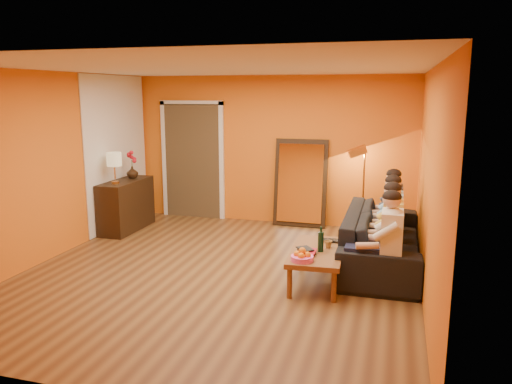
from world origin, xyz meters
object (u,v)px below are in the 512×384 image
(mirror_frame, at_px, (301,183))
(laptop, at_px, (335,242))
(vase, at_px, (132,172))
(sideboard, at_px, (126,205))
(person_far_left, at_px, (391,242))
(tumbler, at_px, (328,244))
(table_lamp, at_px, (115,168))
(dog, at_px, (388,259))
(person_mid_left, at_px, (392,230))
(person_mid_right, at_px, (393,219))
(floor_lamp, at_px, (363,192))
(coffee_table, at_px, (317,266))
(sofa, at_px, (382,238))
(person_far_right, at_px, (393,210))
(wine_bottle, at_px, (321,239))

(mirror_frame, xyz_separation_m, laptop, (0.89, -2.25, -0.33))
(vase, bearing_deg, sideboard, -90.00)
(person_far_left, bearing_deg, tumbler, 165.21)
(table_lamp, bearing_deg, laptop, -13.31)
(dog, bearing_deg, laptop, 146.81)
(sideboard, relative_size, laptop, 3.61)
(person_mid_left, distance_m, vase, 4.57)
(person_mid_right, distance_m, tumbler, 1.18)
(person_far_left, height_order, laptop, person_far_left)
(floor_lamp, bearing_deg, sideboard, 178.01)
(coffee_table, xyz_separation_m, floor_lamp, (0.39, 2.26, 0.51))
(dog, xyz_separation_m, person_far_left, (0.03, -0.17, 0.26))
(sofa, bearing_deg, table_lamp, 85.97)
(person_far_left, bearing_deg, coffee_table, 174.88)
(person_far_right, xyz_separation_m, vase, (-4.37, 0.20, 0.34))
(table_lamp, bearing_deg, floor_lamp, 14.91)
(person_far_left, relative_size, person_mid_left, 1.00)
(dog, distance_m, laptop, 0.71)
(sideboard, xyz_separation_m, coffee_table, (3.50, -1.52, -0.21))
(sofa, height_order, person_far_left, person_far_left)
(sideboard, xyz_separation_m, wine_bottle, (3.55, -1.57, 0.15))
(person_mid_left, relative_size, person_mid_right, 1.00)
(tumbler, xyz_separation_m, laptop, (0.06, 0.23, -0.03))
(sideboard, relative_size, person_far_right, 0.97)
(table_lamp, height_order, tumbler, table_lamp)
(person_mid_right, height_order, tumbler, person_mid_right)
(sofa, relative_size, coffee_table, 2.05)
(coffee_table, relative_size, tumbler, 12.70)
(mirror_frame, xyz_separation_m, person_mid_left, (1.58, -2.13, -0.15))
(dog, distance_m, person_mid_left, 0.46)
(mirror_frame, xyz_separation_m, person_far_left, (1.58, -2.68, -0.15))
(laptop, bearing_deg, vase, 157.66)
(wine_bottle, bearing_deg, coffee_table, 135.00)
(person_mid_left, bearing_deg, person_far_left, -90.00)
(coffee_table, bearing_deg, person_far_right, 57.96)
(coffee_table, height_order, dog, dog)
(table_lamp, height_order, person_far_left, table_lamp)
(mirror_frame, xyz_separation_m, dog, (1.55, -2.51, -0.41))
(floor_lamp, distance_m, wine_bottle, 2.33)
(sideboard, distance_m, vase, 0.58)
(person_mid_right, distance_m, wine_bottle, 1.35)
(sideboard, xyz_separation_m, floor_lamp, (3.89, 0.73, 0.29))
(laptop, bearing_deg, coffee_table, -118.44)
(tumbler, bearing_deg, person_far_left, -14.79)
(dog, bearing_deg, table_lamp, 153.87)
(tumbler, xyz_separation_m, vase, (-3.62, 1.65, 0.49))
(sofa, xyz_separation_m, wine_bottle, (-0.69, -0.97, 0.21))
(table_lamp, bearing_deg, mirror_frame, 26.32)
(sofa, bearing_deg, floor_lamp, 14.88)
(sideboard, relative_size, person_mid_left, 0.97)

